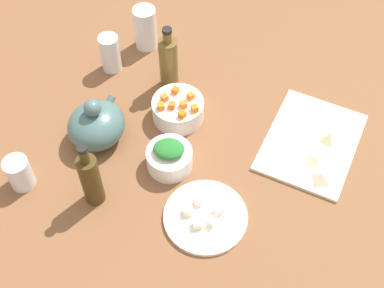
{
  "coord_description": "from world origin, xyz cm",
  "views": [
    {
      "loc": [
        -77.97,
        -36.42,
        124.45
      ],
      "look_at": [
        0.0,
        0.0,
        8.0
      ],
      "focal_mm": 49.49,
      "sensor_mm": 36.0,
      "label": 1
    }
  ],
  "objects_px": {
    "cutting_board": "(311,142)",
    "drinking_glass_0": "(110,53)",
    "plate_tofu": "(205,217)",
    "bowl_carrots": "(178,109)",
    "teapot": "(96,125)",
    "bottle_1": "(169,62)",
    "bottle_0": "(91,179)",
    "drinking_glass_1": "(145,28)",
    "drinking_glass_2": "(19,173)",
    "bowl_greens": "(169,159)"
  },
  "relations": [
    {
      "from": "cutting_board",
      "to": "plate_tofu",
      "type": "height_order",
      "value": "plate_tofu"
    },
    {
      "from": "teapot",
      "to": "bottle_0",
      "type": "bearing_deg",
      "value": -151.51
    },
    {
      "from": "cutting_board",
      "to": "drinking_glass_0",
      "type": "relative_size",
      "value": 2.55
    },
    {
      "from": "teapot",
      "to": "drinking_glass_1",
      "type": "height_order",
      "value": "teapot"
    },
    {
      "from": "bottle_0",
      "to": "bottle_1",
      "type": "bearing_deg",
      "value": 0.65
    },
    {
      "from": "bottle_0",
      "to": "drinking_glass_2",
      "type": "height_order",
      "value": "bottle_0"
    },
    {
      "from": "plate_tofu",
      "to": "bottle_1",
      "type": "height_order",
      "value": "bottle_1"
    },
    {
      "from": "bottle_1",
      "to": "cutting_board",
      "type": "bearing_deg",
      "value": -94.18
    },
    {
      "from": "drinking_glass_1",
      "to": "drinking_glass_0",
      "type": "bearing_deg",
      "value": 160.29
    },
    {
      "from": "plate_tofu",
      "to": "bowl_greens",
      "type": "relative_size",
      "value": 1.73
    },
    {
      "from": "cutting_board",
      "to": "bowl_carrots",
      "type": "relative_size",
      "value": 2.13
    },
    {
      "from": "plate_tofu",
      "to": "cutting_board",
      "type": "bearing_deg",
      "value": -26.61
    },
    {
      "from": "bowl_carrots",
      "to": "drinking_glass_2",
      "type": "distance_m",
      "value": 0.48
    },
    {
      "from": "cutting_board",
      "to": "bowl_greens",
      "type": "distance_m",
      "value": 0.41
    },
    {
      "from": "bowl_carrots",
      "to": "teapot",
      "type": "bearing_deg",
      "value": 134.12
    },
    {
      "from": "bottle_0",
      "to": "drinking_glass_2",
      "type": "xyz_separation_m",
      "value": [
        -0.04,
        0.2,
        -0.04
      ]
    },
    {
      "from": "drinking_glass_0",
      "to": "bowl_greens",
      "type": "bearing_deg",
      "value": -127.88
    },
    {
      "from": "plate_tofu",
      "to": "drinking_glass_1",
      "type": "bearing_deg",
      "value": 40.94
    },
    {
      "from": "bottle_1",
      "to": "drinking_glass_0",
      "type": "relative_size",
      "value": 1.77
    },
    {
      "from": "cutting_board",
      "to": "plate_tofu",
      "type": "xyz_separation_m",
      "value": [
        -0.35,
        0.17,
        0.0
      ]
    },
    {
      "from": "plate_tofu",
      "to": "drinking_glass_0",
      "type": "bearing_deg",
      "value": 53.07
    },
    {
      "from": "bowl_carrots",
      "to": "bottle_0",
      "type": "relative_size",
      "value": 0.67
    },
    {
      "from": "bottle_1",
      "to": "plate_tofu",
      "type": "bearing_deg",
      "value": -142.44
    },
    {
      "from": "bowl_greens",
      "to": "bottle_1",
      "type": "relative_size",
      "value": 0.56
    },
    {
      "from": "cutting_board",
      "to": "drinking_glass_1",
      "type": "distance_m",
      "value": 0.64
    },
    {
      "from": "bowl_carrots",
      "to": "teapot",
      "type": "height_order",
      "value": "teapot"
    },
    {
      "from": "drinking_glass_1",
      "to": "teapot",
      "type": "bearing_deg",
      "value": -172.0
    },
    {
      "from": "plate_tofu",
      "to": "drinking_glass_2",
      "type": "relative_size",
      "value": 2.26
    },
    {
      "from": "drinking_glass_2",
      "to": "drinking_glass_0",
      "type": "bearing_deg",
      "value": 0.13
    },
    {
      "from": "bottle_0",
      "to": "drinking_glass_0",
      "type": "relative_size",
      "value": 1.8
    },
    {
      "from": "drinking_glass_1",
      "to": "bowl_greens",
      "type": "bearing_deg",
      "value": -144.59
    },
    {
      "from": "plate_tofu",
      "to": "drinking_glass_1",
      "type": "xyz_separation_m",
      "value": [
        0.51,
        0.44,
        0.07
      ]
    },
    {
      "from": "cutting_board",
      "to": "bottle_0",
      "type": "bearing_deg",
      "value": 131.88
    },
    {
      "from": "bowl_carrots",
      "to": "drinking_glass_1",
      "type": "relative_size",
      "value": 1.04
    },
    {
      "from": "bowl_carrots",
      "to": "cutting_board",
      "type": "bearing_deg",
      "value": -79.51
    },
    {
      "from": "cutting_board",
      "to": "bottle_1",
      "type": "relative_size",
      "value": 1.44
    },
    {
      "from": "plate_tofu",
      "to": "bottle_0",
      "type": "xyz_separation_m",
      "value": [
        -0.07,
        0.29,
        0.09
      ]
    },
    {
      "from": "cutting_board",
      "to": "bowl_carrots",
      "type": "distance_m",
      "value": 0.4
    },
    {
      "from": "bowl_greens",
      "to": "bottle_0",
      "type": "height_order",
      "value": "bottle_0"
    },
    {
      "from": "bottle_1",
      "to": "drinking_glass_1",
      "type": "distance_m",
      "value": 0.19
    },
    {
      "from": "plate_tofu",
      "to": "bowl_carrots",
      "type": "height_order",
      "value": "bowl_carrots"
    },
    {
      "from": "drinking_glass_1",
      "to": "bottle_0",
      "type": "bearing_deg",
      "value": -165.21
    },
    {
      "from": "drinking_glass_0",
      "to": "teapot",
      "type": "bearing_deg",
      "value": -157.77
    },
    {
      "from": "drinking_glass_1",
      "to": "drinking_glass_2",
      "type": "distance_m",
      "value": 0.62
    },
    {
      "from": "cutting_board",
      "to": "drinking_glass_1",
      "type": "xyz_separation_m",
      "value": [
        0.16,
        0.62,
        0.07
      ]
    },
    {
      "from": "plate_tofu",
      "to": "bottle_1",
      "type": "bearing_deg",
      "value": 37.56
    },
    {
      "from": "teapot",
      "to": "drinking_glass_0",
      "type": "distance_m",
      "value": 0.28
    },
    {
      "from": "plate_tofu",
      "to": "bowl_carrots",
      "type": "distance_m",
      "value": 0.35
    },
    {
      "from": "bottle_1",
      "to": "drinking_glass_1",
      "type": "height_order",
      "value": "bottle_1"
    },
    {
      "from": "bowl_greens",
      "to": "bottle_1",
      "type": "bearing_deg",
      "value": 26.61
    }
  ]
}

